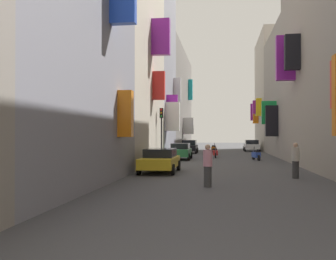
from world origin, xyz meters
TOP-DOWN VIEW (x-y plane):
  - ground_plane at (0.00, 30.00)m, footprint 140.00×140.00m
  - building_left_mid_b at (-7.99, 24.68)m, footprint 7.28×11.16m
  - building_left_mid_c at (-7.99, 34.48)m, footprint 7.24×8.45m
  - building_left_far at (-8.00, 49.36)m, footprint 7.32×21.28m
  - building_right_mid_a at (7.99, 39.56)m, footprint 7.37×14.02m
  - building_right_mid_b at (7.99, 53.29)m, footprint 7.08×13.41m
  - parked_car_black at (-3.88, 42.34)m, footprint 1.93×4.14m
  - parked_car_yellow at (-3.62, 19.53)m, footprint 2.01×4.23m
  - parked_car_green at (-3.69, 31.02)m, footprint 1.85×3.93m
  - parked_car_white at (3.68, 49.02)m, footprint 1.98×4.20m
  - scooter_red at (-0.74, 34.02)m, footprint 0.49×1.98m
  - scooter_blue at (2.71, 30.82)m, footprint 0.69×1.83m
  - scooter_orange at (-1.10, 44.78)m, footprint 0.61×1.75m
  - pedestrian_crossing at (3.46, 17.51)m, footprint 0.39×0.39m
  - pedestrian_near_left at (-0.70, 13.78)m, footprint 0.53×0.53m
  - traffic_light_near_corner at (-4.65, 26.61)m, footprint 0.26×0.34m

SIDE VIEW (x-z plane):
  - ground_plane at x=0.00m, z-range 0.00..0.00m
  - scooter_orange at x=-1.10m, z-range -0.10..1.03m
  - scooter_blue at x=2.71m, z-range -0.10..1.03m
  - scooter_red at x=-0.74m, z-range -0.10..1.03m
  - parked_car_yellow at x=-3.62m, z-range 0.05..1.40m
  - parked_car_green at x=-3.69m, z-range 0.04..1.44m
  - parked_car_white at x=3.68m, z-range 0.04..1.49m
  - parked_car_black at x=-3.88m, z-range 0.03..1.54m
  - pedestrian_near_left at x=-0.70m, z-range 0.00..1.76m
  - pedestrian_crossing at x=3.46m, z-range 0.00..1.76m
  - traffic_light_near_corner at x=-4.65m, z-range 0.76..4.92m
  - building_right_mid_a at x=7.99m, z-range -0.01..12.89m
  - building_left_far at x=-8.00m, z-range 0.00..13.25m
  - building_right_mid_b at x=7.99m, z-range -0.01..15.79m
  - building_left_mid_b at x=-7.99m, z-range 0.00..17.04m
  - building_left_mid_c at x=-7.99m, z-range -0.02..17.83m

